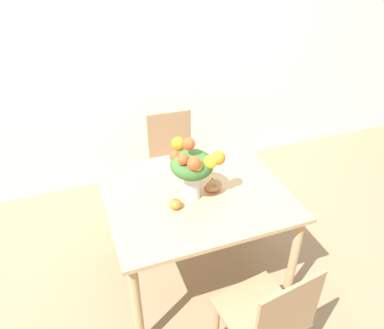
% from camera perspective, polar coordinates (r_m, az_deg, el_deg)
% --- Properties ---
extents(ground_plane, '(12.00, 12.00, 0.00)m').
position_cam_1_polar(ground_plane, '(3.05, 0.51, -15.78)').
color(ground_plane, '#8E7556').
extents(wall_back, '(8.00, 0.06, 2.70)m').
position_cam_1_polar(wall_back, '(3.53, -8.13, 17.36)').
color(wall_back, white).
rests_on(wall_back, ground_plane).
extents(dining_table, '(1.20, 1.01, 0.77)m').
position_cam_1_polar(dining_table, '(2.58, 0.58, -6.02)').
color(dining_table, tan).
rests_on(dining_table, ground_plane).
extents(flower_vase, '(0.33, 0.35, 0.46)m').
position_cam_1_polar(flower_vase, '(2.33, 0.09, -0.26)').
color(flower_vase, silver).
rests_on(flower_vase, dining_table).
extents(pumpkin, '(0.08, 0.08, 0.07)m').
position_cam_1_polar(pumpkin, '(2.37, -2.54, -6.03)').
color(pumpkin, orange).
rests_on(pumpkin, dining_table).
extents(turkey_figurine, '(0.11, 0.15, 0.09)m').
position_cam_1_polar(turkey_figurine, '(2.52, 3.20, -2.98)').
color(turkey_figurine, '#A87A4C').
rests_on(turkey_figurine, dining_table).
extents(dining_chair_near_window, '(0.44, 0.44, 0.89)m').
position_cam_1_polar(dining_chair_near_window, '(3.41, -2.80, 0.62)').
color(dining_chair_near_window, '#9E7A56').
rests_on(dining_chair_near_window, ground_plane).
extents(dining_chair_far_side, '(0.48, 0.48, 0.89)m').
position_cam_1_polar(dining_chair_far_side, '(2.27, 11.37, -22.06)').
color(dining_chair_far_side, '#9E7A56').
rests_on(dining_chair_far_side, ground_plane).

